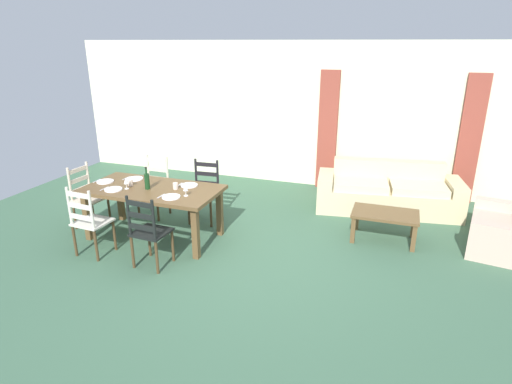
# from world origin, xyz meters

# --- Properties ---
(ground_plane) EXTENTS (9.60, 9.60, 0.02)m
(ground_plane) POSITION_xyz_m (0.00, 0.00, -0.01)
(ground_plane) COLOR #3C6048
(wall_far) EXTENTS (9.60, 0.16, 2.70)m
(wall_far) POSITION_xyz_m (0.00, 3.30, 1.35)
(wall_far) COLOR beige
(wall_far) RESTS_ON ground_plane
(curtain_panel_left) EXTENTS (0.35, 0.08, 2.20)m
(curtain_panel_left) POSITION_xyz_m (0.52, 3.16, 1.10)
(curtain_panel_left) COLOR brown
(curtain_panel_left) RESTS_ON ground_plane
(curtain_panel_right) EXTENTS (0.35, 0.08, 2.20)m
(curtain_panel_right) POSITION_xyz_m (2.92, 3.16, 1.10)
(curtain_panel_right) COLOR brown
(curtain_panel_right) RESTS_ON ground_plane
(dining_table) EXTENTS (1.90, 0.96, 0.75)m
(dining_table) POSITION_xyz_m (-1.37, 0.14, 0.66)
(dining_table) COLOR brown
(dining_table) RESTS_ON ground_plane
(dining_chair_near_left) EXTENTS (0.45, 0.43, 0.96)m
(dining_chair_near_left) POSITION_xyz_m (-1.86, -0.60, 0.48)
(dining_chair_near_left) COLOR beige
(dining_chair_near_left) RESTS_ON ground_plane
(dining_chair_near_right) EXTENTS (0.44, 0.43, 0.96)m
(dining_chair_near_right) POSITION_xyz_m (-0.96, -0.61, 0.48)
(dining_chair_near_right) COLOR black
(dining_chair_near_right) RESTS_ON ground_plane
(dining_chair_far_left) EXTENTS (0.43, 0.41, 0.96)m
(dining_chair_far_left) POSITION_xyz_m (-1.82, 0.88, 0.48)
(dining_chair_far_left) COLOR beige
(dining_chair_far_left) RESTS_ON ground_plane
(dining_chair_far_right) EXTENTS (0.45, 0.43, 0.96)m
(dining_chair_far_right) POSITION_xyz_m (-0.96, 0.93, 0.48)
(dining_chair_far_right) COLOR black
(dining_chair_far_right) RESTS_ON ground_plane
(dining_chair_head_west) EXTENTS (0.43, 0.45, 0.96)m
(dining_chair_head_west) POSITION_xyz_m (-2.52, 0.15, 0.48)
(dining_chair_head_west) COLOR beige
(dining_chair_head_west) RESTS_ON ground_plane
(dinner_plate_near_left) EXTENTS (0.24, 0.24, 0.02)m
(dinner_plate_near_left) POSITION_xyz_m (-1.82, -0.11, 0.76)
(dinner_plate_near_left) COLOR white
(dinner_plate_near_left) RESTS_ON dining_table
(fork_near_left) EXTENTS (0.02, 0.17, 0.01)m
(fork_near_left) POSITION_xyz_m (-1.97, -0.11, 0.75)
(fork_near_left) COLOR silver
(fork_near_left) RESTS_ON dining_table
(dinner_plate_near_right) EXTENTS (0.24, 0.24, 0.02)m
(dinner_plate_near_right) POSITION_xyz_m (-0.92, -0.11, 0.76)
(dinner_plate_near_right) COLOR white
(dinner_plate_near_right) RESTS_ON dining_table
(fork_near_right) EXTENTS (0.02, 0.17, 0.01)m
(fork_near_right) POSITION_xyz_m (-1.07, -0.11, 0.75)
(fork_near_right) COLOR silver
(fork_near_right) RESTS_ON dining_table
(dinner_plate_far_left) EXTENTS (0.24, 0.24, 0.02)m
(dinner_plate_far_left) POSITION_xyz_m (-1.82, 0.39, 0.76)
(dinner_plate_far_left) COLOR white
(dinner_plate_far_left) RESTS_ON dining_table
(fork_far_left) EXTENTS (0.02, 0.17, 0.01)m
(fork_far_left) POSITION_xyz_m (-1.97, 0.39, 0.75)
(fork_far_left) COLOR silver
(fork_far_left) RESTS_ON dining_table
(dinner_plate_far_right) EXTENTS (0.24, 0.24, 0.02)m
(dinner_plate_far_right) POSITION_xyz_m (-0.92, 0.39, 0.76)
(dinner_plate_far_right) COLOR white
(dinner_plate_far_right) RESTS_ON dining_table
(fork_far_right) EXTENTS (0.03, 0.17, 0.01)m
(fork_far_right) POSITION_xyz_m (-1.07, 0.39, 0.75)
(fork_far_right) COLOR silver
(fork_far_right) RESTS_ON dining_table
(dinner_plate_head_west) EXTENTS (0.24, 0.24, 0.02)m
(dinner_plate_head_west) POSITION_xyz_m (-2.15, 0.14, 0.76)
(dinner_plate_head_west) COLOR white
(dinner_plate_head_west) RESTS_ON dining_table
(fork_head_west) EXTENTS (0.03, 0.17, 0.01)m
(fork_head_west) POSITION_xyz_m (-2.30, 0.14, 0.75)
(fork_head_west) COLOR silver
(fork_head_west) RESTS_ON dining_table
(wine_bottle) EXTENTS (0.07, 0.07, 0.32)m
(wine_bottle) POSITION_xyz_m (-1.40, 0.09, 0.87)
(wine_bottle) COLOR #143819
(wine_bottle) RESTS_ON dining_table
(wine_glass_near_left) EXTENTS (0.06, 0.06, 0.16)m
(wine_glass_near_left) POSITION_xyz_m (-1.68, -0.01, 0.86)
(wine_glass_near_left) COLOR white
(wine_glass_near_left) RESTS_ON dining_table
(wine_glass_near_right) EXTENTS (0.06, 0.06, 0.16)m
(wine_glass_near_right) POSITION_xyz_m (-0.77, 0.01, 0.86)
(wine_glass_near_right) COLOR white
(wine_glass_near_right) RESTS_ON dining_table
(coffee_cup_primary) EXTENTS (0.07, 0.07, 0.09)m
(coffee_cup_primary) POSITION_xyz_m (-1.03, 0.21, 0.80)
(coffee_cup_primary) COLOR beige
(coffee_cup_primary) RESTS_ON dining_table
(coffee_cup_secondary) EXTENTS (0.07, 0.07, 0.09)m
(coffee_cup_secondary) POSITION_xyz_m (-1.71, 0.12, 0.80)
(coffee_cup_secondary) COLOR beige
(coffee_cup_secondary) RESTS_ON dining_table
(couch) EXTENTS (2.37, 1.11, 0.80)m
(couch) POSITION_xyz_m (1.71, 2.34, 0.29)
(couch) COLOR beige
(couch) RESTS_ON ground_plane
(coffee_table) EXTENTS (0.90, 0.56, 0.42)m
(coffee_table) POSITION_xyz_m (1.74, 1.13, 0.36)
(coffee_table) COLOR brown
(coffee_table) RESTS_ON ground_plane
(armchair_upholstered) EXTENTS (0.99, 1.28, 0.72)m
(armchair_upholstered) POSITION_xyz_m (3.34, 1.36, 0.25)
(armchair_upholstered) COLOR #CFAC98
(armchair_upholstered) RESTS_ON ground_plane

